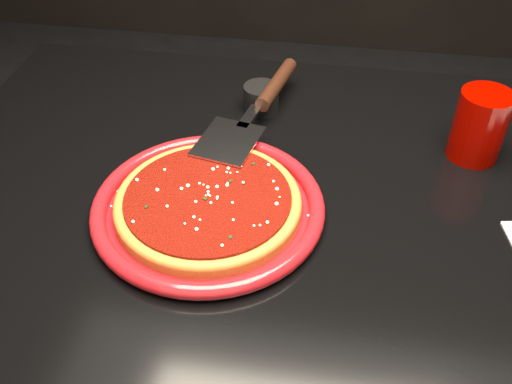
# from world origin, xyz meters

# --- Properties ---
(table) EXTENTS (1.20, 0.80, 0.75)m
(table) POSITION_xyz_m (0.00, 0.00, 0.38)
(table) COLOR black
(table) RESTS_ON floor
(plate) EXTENTS (0.35, 0.35, 0.02)m
(plate) POSITION_xyz_m (-0.16, -0.04, 0.76)
(plate) COLOR maroon
(plate) RESTS_ON table
(pizza_crust) EXTENTS (0.28, 0.28, 0.01)m
(pizza_crust) POSITION_xyz_m (-0.16, -0.04, 0.77)
(pizza_crust) COLOR brown
(pizza_crust) RESTS_ON plate
(pizza_crust_rim) EXTENTS (0.28, 0.28, 0.02)m
(pizza_crust_rim) POSITION_xyz_m (-0.16, -0.04, 0.77)
(pizza_crust_rim) COLOR brown
(pizza_crust_rim) RESTS_ON plate
(pizza_sauce) EXTENTS (0.25, 0.25, 0.01)m
(pizza_sauce) POSITION_xyz_m (-0.16, -0.04, 0.78)
(pizza_sauce) COLOR maroon
(pizza_sauce) RESTS_ON plate
(parmesan_dusting) EXTENTS (0.21, 0.21, 0.01)m
(parmesan_dusting) POSITION_xyz_m (-0.16, -0.04, 0.78)
(parmesan_dusting) COLOR #F7ECC5
(parmesan_dusting) RESTS_ON plate
(basil_flecks) EXTENTS (0.20, 0.20, 0.00)m
(basil_flecks) POSITION_xyz_m (-0.16, -0.04, 0.78)
(basil_flecks) COLOR black
(basil_flecks) RESTS_ON plate
(pizza_server) EXTENTS (0.17, 0.36, 0.03)m
(pizza_server) POSITION_xyz_m (-0.12, 0.17, 0.79)
(pizza_server) COLOR silver
(pizza_server) RESTS_ON plate
(cup) EXTENTS (0.10, 0.10, 0.11)m
(cup) POSITION_xyz_m (0.21, 0.15, 0.80)
(cup) COLOR #7C0400
(cup) RESTS_ON table
(ramekin) EXTENTS (0.07, 0.07, 0.05)m
(ramekin) POSITION_xyz_m (-0.12, 0.22, 0.77)
(ramekin) COLOR black
(ramekin) RESTS_ON table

